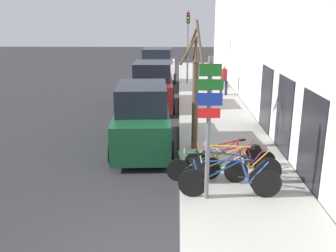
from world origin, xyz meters
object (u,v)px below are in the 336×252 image
bicycle_2 (207,169)px  bicycle_3 (232,165)px  signpost (209,122)px  traffic_light (188,37)px  parked_car_1 (153,87)px  bicycle_0 (230,181)px  bicycle_5 (229,159)px  parked_car_2 (158,70)px  bicycle_1 (228,173)px  parked_car_0 (142,119)px  pedestrian_near (224,78)px  bicycle_4 (239,163)px  street_tree (195,92)px

bicycle_2 → bicycle_3: bicycle_3 is taller
signpost → bicycle_2: bearing=85.2°
traffic_light → parked_car_1: bearing=-106.1°
bicycle_3 → bicycle_0: bearing=-177.8°
bicycle_5 → parked_car_2: size_ratio=0.47×
bicycle_2 → bicycle_5: bicycle_5 is taller
bicycle_1 → parked_car_0: (-2.44, 3.37, 0.45)m
bicycle_3 → parked_car_1: size_ratio=0.56×
parked_car_1 → traffic_light: traffic_light is taller
bicycle_3 → pedestrian_near: 11.20m
pedestrian_near → bicycle_2: bearing=-87.5°
bicycle_1 → bicycle_4: size_ratio=1.04×
parked_car_0 → parked_car_2: parked_car_2 is taller
signpost → bicycle_0: (0.55, 0.08, -1.46)m
bicycle_0 → parked_car_0: (-2.40, 3.87, 0.43)m
pedestrian_near → street_tree: street_tree is taller
street_tree → parked_car_2: bearing=98.6°
bicycle_5 → parked_car_1: parked_car_1 is taller
bicycle_1 → pedestrian_near: size_ratio=1.37×
bicycle_3 → parked_car_2: size_ratio=0.56×
parked_car_2 → pedestrian_near: (3.73, -3.02, -0.03)m
bicycle_5 → pedestrian_near: (1.08, 10.67, 0.54)m
bicycle_1 → bicycle_2: bearing=77.9°
parked_car_2 → traffic_light: size_ratio=0.98×
bicycle_4 → bicycle_5: bearing=25.0°
bicycle_2 → street_tree: street_tree is taller
parked_car_1 → street_tree: size_ratio=1.08×
bicycle_0 → bicycle_3: 1.05m
bicycle_5 → parked_car_2: bearing=-19.8°
bicycle_5 → parked_car_0: bearing=16.6°
bicycle_2 → bicycle_4: (0.87, 0.42, -0.00)m
parked_car_2 → traffic_light: bearing=24.7°
parked_car_2 → street_tree: 11.93m
parked_car_1 → bicycle_4: bearing=-73.2°
signpost → parked_car_0: size_ratio=0.71×
bicycle_1 → bicycle_2: bicycle_1 is taller
bicycle_3 → bicycle_5: (-0.02, 0.47, -0.02)m
bicycle_5 → street_tree: street_tree is taller
parked_car_1 → bicycle_0: bearing=-77.7°
street_tree → bicycle_2: bearing=-84.8°
bicycle_3 → parked_car_0: size_ratio=0.53×
bicycle_3 → parked_car_0: 3.87m
bicycle_1 → signpost: bearing=156.8°
parked_car_1 → pedestrian_near: parked_car_1 is taller
bicycle_1 → bicycle_5: bearing=13.7°
bicycle_2 → parked_car_1: parked_car_1 is taller
signpost → bicycle_0: size_ratio=1.36×
bicycle_2 → street_tree: 3.00m
bicycle_1 → bicycle_3: size_ratio=0.90×
bicycle_1 → bicycle_5: (0.14, 1.00, -0.01)m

